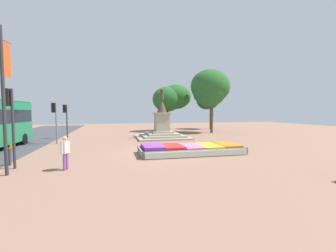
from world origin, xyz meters
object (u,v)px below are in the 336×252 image
statue_monument (162,129)px  kerb_bollard_mid_a (9,156)px  banner_pole (4,97)px  traffic_light_mid_block (55,115)px  pedestrian_near_planter (65,151)px  flower_planter (190,149)px  traffic_light_far_corner (66,115)px  traffic_light_near_crossing (10,114)px

statue_monument → kerb_bollard_mid_a: bearing=-136.1°
statue_monument → banner_pole: bearing=-128.8°
traffic_light_mid_block → pedestrian_near_planter: bearing=-74.8°
flower_planter → traffic_light_mid_block: 11.77m
statue_monument → traffic_light_far_corner: (-9.36, 1.97, 1.47)m
traffic_light_mid_block → pedestrian_near_planter: (2.50, -9.20, -1.50)m
traffic_light_near_crossing → traffic_light_far_corner: size_ratio=1.11×
flower_planter → banner_pole: banner_pole is taller
traffic_light_far_corner → banner_pole: 13.42m
traffic_light_far_corner → pedestrian_near_planter: bearing=-79.6°
flower_planter → kerb_bollard_mid_a: size_ratio=7.28×
kerb_bollard_mid_a → banner_pole: bearing=-70.8°
flower_planter → traffic_light_near_crossing: bearing=-170.3°
banner_pole → traffic_light_mid_block: bearing=91.6°
traffic_light_near_crossing → traffic_light_far_corner: traffic_light_near_crossing is taller
flower_planter → traffic_light_far_corner: (-9.31, 10.63, 2.10)m
traffic_light_mid_block → kerb_bollard_mid_a: (-0.40, -7.59, -1.91)m
banner_pole → kerb_bollard_mid_a: banner_pole is taller
traffic_light_far_corner → traffic_light_near_crossing: bearing=-90.4°
statue_monument → traffic_light_mid_block: size_ratio=1.50×
statue_monument → banner_pole: (-9.19, -11.41, 2.41)m
statue_monument → pedestrian_near_planter: size_ratio=3.28×
traffic_light_mid_block → kerb_bollard_mid_a: 7.84m
pedestrian_near_planter → statue_monument: bearing=57.9°
traffic_light_mid_block → statue_monument: bearing=11.4°
traffic_light_mid_block → banner_pole: 9.55m
statue_monument → flower_planter: bearing=-90.3°
flower_planter → traffic_light_far_corner: size_ratio=1.98×
traffic_light_far_corner → pedestrian_near_planter: 13.38m
statue_monument → kerb_bollard_mid_a: size_ratio=5.60×
banner_pole → traffic_light_near_crossing: bearing=102.4°
traffic_light_near_crossing → banner_pole: 1.39m
statue_monument → traffic_light_near_crossing: 14.04m
traffic_light_near_crossing → banner_pole: (0.25, -1.15, 0.74)m
statue_monument → traffic_light_far_corner: bearing=168.1°
traffic_light_mid_block → traffic_light_far_corner: 3.88m
flower_planter → kerb_bollard_mid_a: kerb_bollard_mid_a is taller
pedestrian_near_planter → traffic_light_far_corner: bearing=100.4°
kerb_bollard_mid_a → traffic_light_far_corner: bearing=87.5°
traffic_light_near_crossing → kerb_bollard_mid_a: (-0.41, 0.76, -2.09)m
statue_monument → traffic_light_mid_block: statue_monument is taller
statue_monument → traffic_light_far_corner: size_ratio=1.52×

